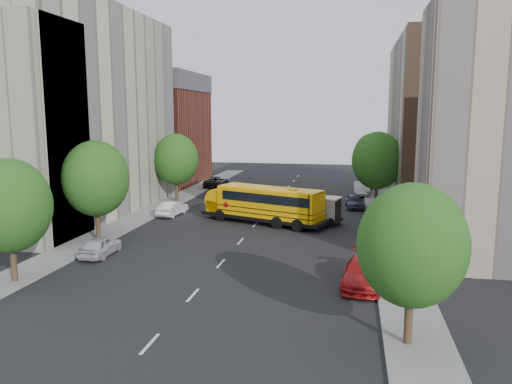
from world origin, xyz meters
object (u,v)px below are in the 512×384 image
(street_tree_1, at_px, (96,179))
(parked_car_5, at_px, (361,189))
(street_tree_2, at_px, (176,159))
(safari_truck, at_px, (309,209))
(parked_car_1, at_px, (172,208))
(street_tree_4, at_px, (377,161))
(parked_car_3, at_px, (363,272))
(street_tree_5, at_px, (373,155))
(street_tree_3, at_px, (412,246))
(parked_car_0, at_px, (100,246))
(school_bus, at_px, (262,203))
(street_tree_0, at_px, (9,206))
(parked_car_4, at_px, (354,201))
(parked_car_2, at_px, (216,182))

(street_tree_1, distance_m, parked_car_5, 33.87)
(street_tree_2, distance_m, safari_truck, 18.13)
(parked_car_1, bearing_deg, street_tree_4, -153.63)
(parked_car_3, bearing_deg, street_tree_5, 92.95)
(street_tree_3, relative_size, parked_car_0, 1.71)
(parked_car_0, bearing_deg, safari_truck, -136.77)
(street_tree_5, bearing_deg, street_tree_1, -126.25)
(street_tree_2, relative_size, street_tree_4, 0.95)
(school_bus, bearing_deg, parked_car_3, -39.20)
(parked_car_0, height_order, parked_car_5, parked_car_5)
(street_tree_0, height_order, parked_car_4, street_tree_0)
(street_tree_5, bearing_deg, street_tree_3, -90.00)
(street_tree_1, xyz_separation_m, school_bus, (11.50, 8.76, -3.04))
(street_tree_3, bearing_deg, parked_car_5, 91.98)
(street_tree_1, height_order, school_bus, street_tree_1)
(street_tree_5, relative_size, parked_car_5, 1.56)
(safari_truck, distance_m, parked_car_1, 13.58)
(safari_truck, height_order, parked_car_2, safari_truck)
(street_tree_5, xyz_separation_m, parked_car_4, (-2.20, -12.10, -3.98))
(parked_car_5, bearing_deg, street_tree_0, -120.83)
(parked_car_3, bearing_deg, street_tree_1, 167.68)
(parked_car_3, bearing_deg, parked_car_5, 95.09)
(street_tree_0, bearing_deg, parked_car_2, 87.98)
(parked_car_1, bearing_deg, street_tree_1, 84.03)
(street_tree_5, height_order, parked_car_4, street_tree_5)
(safari_truck, bearing_deg, parked_car_0, -119.17)
(street_tree_4, relative_size, parked_car_4, 1.91)
(parked_car_2, bearing_deg, safari_truck, 124.40)
(street_tree_0, bearing_deg, school_bus, 58.51)
(street_tree_4, bearing_deg, parked_car_4, -177.37)
(school_bus, relative_size, parked_car_5, 2.56)
(parked_car_1, xyz_separation_m, parked_car_4, (17.60, 7.33, 0.01))
(street_tree_0, relative_size, school_bus, 0.60)
(street_tree_4, distance_m, parked_car_4, 4.88)
(school_bus, relative_size, safari_truck, 1.97)
(parked_car_5, bearing_deg, parked_car_2, 169.32)
(street_tree_0, bearing_deg, parked_car_0, 70.49)
(street_tree_4, xyz_separation_m, parked_car_0, (-19.80, -21.79, -4.37))
(street_tree_5, height_order, safari_truck, street_tree_5)
(parked_car_5, bearing_deg, parked_car_0, -122.66)
(street_tree_1, relative_size, parked_car_4, 1.86)
(parked_car_2, bearing_deg, street_tree_0, 86.72)
(street_tree_2, relative_size, parked_car_1, 1.79)
(school_bus, xyz_separation_m, parked_car_5, (9.10, 17.80, -1.12))
(parked_car_4, bearing_deg, street_tree_4, -2.32)
(parked_car_4, relative_size, parked_car_5, 0.88)
(street_tree_4, xyz_separation_m, parked_car_5, (-1.40, 8.56, -4.28))
(safari_truck, relative_size, parked_car_0, 1.50)
(street_tree_0, distance_m, safari_truck, 25.43)
(street_tree_5, height_order, parked_car_2, street_tree_5)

